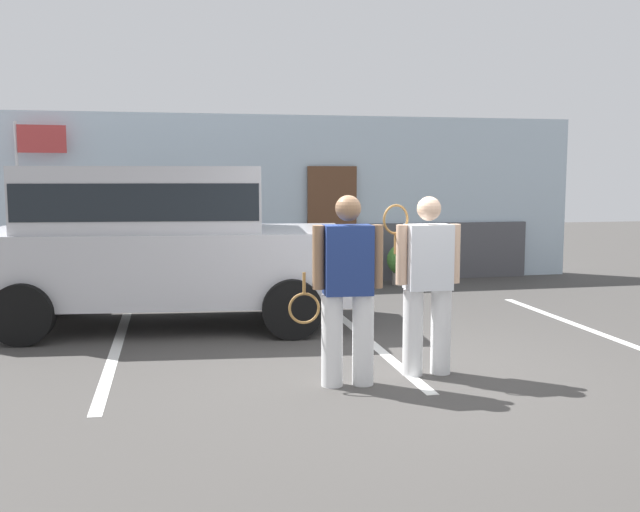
{
  "coord_description": "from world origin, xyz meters",
  "views": [
    {
      "loc": [
        -2.05,
        -6.56,
        1.96
      ],
      "look_at": [
        -0.45,
        1.2,
        1.05
      ],
      "focal_mm": 40.21,
      "sensor_mm": 36.0,
      "label": 1
    }
  ],
  "objects_px": {
    "tennis_player_man": "(347,288)",
    "flag_pole": "(30,174)",
    "tennis_player_woman": "(427,282)",
    "parked_suv": "(158,238)",
    "potted_plant_by_porch": "(402,262)"
  },
  "relations": [
    {
      "from": "parked_suv",
      "to": "flag_pole",
      "type": "distance_m",
      "value": 3.76
    },
    {
      "from": "potted_plant_by_porch",
      "to": "tennis_player_woman",
      "type": "bearing_deg",
      "value": -105.86
    },
    {
      "from": "tennis_player_man",
      "to": "flag_pole",
      "type": "xyz_separation_m",
      "value": [
        -3.81,
        6.12,
        1.04
      ]
    },
    {
      "from": "parked_suv",
      "to": "tennis_player_man",
      "type": "xyz_separation_m",
      "value": [
        1.74,
        -3.09,
        -0.23
      ]
    },
    {
      "from": "tennis_player_man",
      "to": "tennis_player_woman",
      "type": "xyz_separation_m",
      "value": [
        0.85,
        0.2,
        -0.0
      ]
    },
    {
      "from": "tennis_player_man",
      "to": "potted_plant_by_porch",
      "type": "distance_m",
      "value": 6.25
    },
    {
      "from": "tennis_player_woman",
      "to": "potted_plant_by_porch",
      "type": "xyz_separation_m",
      "value": [
        1.57,
        5.53,
        -0.51
      ]
    },
    {
      "from": "tennis_player_man",
      "to": "flag_pole",
      "type": "distance_m",
      "value": 7.29
    },
    {
      "from": "tennis_player_woman",
      "to": "parked_suv",
      "type": "bearing_deg",
      "value": -47.67
    },
    {
      "from": "tennis_player_woman",
      "to": "flag_pole",
      "type": "height_order",
      "value": "flag_pole"
    },
    {
      "from": "parked_suv",
      "to": "tennis_player_man",
      "type": "distance_m",
      "value": 3.55
    },
    {
      "from": "tennis_player_man",
      "to": "tennis_player_woman",
      "type": "bearing_deg",
      "value": -163.34
    },
    {
      "from": "tennis_player_man",
      "to": "flag_pole",
      "type": "bearing_deg",
      "value": -54.86
    },
    {
      "from": "parked_suv",
      "to": "potted_plant_by_porch",
      "type": "xyz_separation_m",
      "value": [
        4.17,
        2.65,
        -0.74
      ]
    },
    {
      "from": "tennis_player_man",
      "to": "potted_plant_by_porch",
      "type": "xyz_separation_m",
      "value": [
        2.42,
        5.73,
        -0.51
      ]
    }
  ]
}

